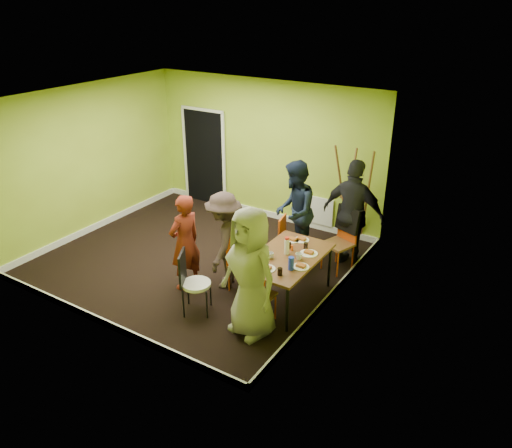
# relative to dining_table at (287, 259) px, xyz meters

# --- Properties ---
(ground) EXTENTS (5.00, 5.00, 0.00)m
(ground) POSITION_rel_dining_table_xyz_m (-1.92, 0.29, -0.70)
(ground) COLOR black
(ground) RESTS_ON ground
(room_walls) EXTENTS (5.04, 4.54, 2.82)m
(room_walls) POSITION_rel_dining_table_xyz_m (-1.94, 0.33, 0.29)
(room_walls) COLOR #95AD2C
(room_walls) RESTS_ON ground
(dining_table) EXTENTS (0.90, 1.50, 0.75)m
(dining_table) POSITION_rel_dining_table_xyz_m (0.00, 0.00, 0.00)
(dining_table) COLOR black
(dining_table) RESTS_ON ground
(chair_left_far) EXTENTS (0.44, 0.44, 0.91)m
(chair_left_far) POSITION_rel_dining_table_xyz_m (-0.47, 0.88, -0.18)
(chair_left_far) COLOR #E75515
(chair_left_far) RESTS_ON ground
(chair_left_near) EXTENTS (0.45, 0.44, 0.92)m
(chair_left_near) POSITION_rel_dining_table_xyz_m (-0.76, -0.12, -0.18)
(chair_left_near) COLOR #E75515
(chair_left_near) RESTS_ON ground
(chair_back_end) EXTENTS (0.58, 0.63, 1.08)m
(chair_back_end) POSITION_rel_dining_table_xyz_m (0.34, 1.42, 0.07)
(chair_back_end) COLOR #E75515
(chair_back_end) RESTS_ON ground
(chair_front_end) EXTENTS (0.39, 0.39, 0.92)m
(chair_front_end) POSITION_rel_dining_table_xyz_m (-0.04, -0.77, -0.18)
(chair_front_end) COLOR #E75515
(chair_front_end) RESTS_ON ground
(chair_bentwood) EXTENTS (0.51, 0.50, 0.96)m
(chair_bentwood) POSITION_rel_dining_table_xyz_m (-1.01, -0.99, -0.16)
(chair_bentwood) COLOR black
(chair_bentwood) RESTS_ON ground
(easel) EXTENTS (0.75, 0.70, 1.86)m
(easel) POSITION_rel_dining_table_xyz_m (0.08, 2.28, 0.22)
(easel) COLOR brown
(easel) RESTS_ON ground
(plate_near_left) EXTENTS (0.22, 0.22, 0.01)m
(plate_near_left) POSITION_rel_dining_table_xyz_m (-0.17, 0.48, 0.06)
(plate_near_left) COLOR white
(plate_near_left) RESTS_ON dining_table
(plate_near_right) EXTENTS (0.23, 0.23, 0.01)m
(plate_near_right) POSITION_rel_dining_table_xyz_m (-0.23, -0.42, 0.06)
(plate_near_right) COLOR white
(plate_near_right) RESTS_ON dining_table
(plate_far_back) EXTENTS (0.24, 0.24, 0.01)m
(plate_far_back) POSITION_rel_dining_table_xyz_m (-0.06, 0.57, 0.06)
(plate_far_back) COLOR white
(plate_far_back) RESTS_ON dining_table
(plate_far_front) EXTENTS (0.26, 0.26, 0.01)m
(plate_far_front) POSITION_rel_dining_table_xyz_m (-0.06, -0.49, 0.06)
(plate_far_front) COLOR white
(plate_far_front) RESTS_ON dining_table
(plate_wall_back) EXTENTS (0.27, 0.27, 0.01)m
(plate_wall_back) POSITION_rel_dining_table_xyz_m (0.24, 0.23, 0.06)
(plate_wall_back) COLOR white
(plate_wall_back) RESTS_ON dining_table
(plate_wall_front) EXTENTS (0.24, 0.24, 0.01)m
(plate_wall_front) POSITION_rel_dining_table_xyz_m (0.32, -0.19, 0.06)
(plate_wall_front) COLOR white
(plate_wall_front) RESTS_ON dining_table
(thermos) EXTENTS (0.07, 0.07, 0.24)m
(thermos) POSITION_rel_dining_table_xyz_m (-0.04, 0.05, 0.18)
(thermos) COLOR white
(thermos) RESTS_ON dining_table
(blue_bottle) EXTENTS (0.08, 0.08, 0.19)m
(blue_bottle) POSITION_rel_dining_table_xyz_m (0.24, -0.32, 0.15)
(blue_bottle) COLOR #1B34D0
(blue_bottle) RESTS_ON dining_table
(orange_bottle) EXTENTS (0.03, 0.03, 0.09)m
(orange_bottle) POSITION_rel_dining_table_xyz_m (-0.02, 0.19, 0.10)
(orange_bottle) COLOR #E75515
(orange_bottle) RESTS_ON dining_table
(glass_mid) EXTENTS (0.06, 0.06, 0.09)m
(glass_mid) POSITION_rel_dining_table_xyz_m (-0.10, 0.24, 0.10)
(glass_mid) COLOR black
(glass_mid) RESTS_ON dining_table
(glass_back) EXTENTS (0.06, 0.06, 0.10)m
(glass_back) POSITION_rel_dining_table_xyz_m (0.13, 0.35, 0.10)
(glass_back) COLOR black
(glass_back) RESTS_ON dining_table
(glass_front) EXTENTS (0.07, 0.07, 0.10)m
(glass_front) POSITION_rel_dining_table_xyz_m (0.18, -0.53, 0.11)
(glass_front) COLOR black
(glass_front) RESTS_ON dining_table
(cup_a) EXTENTS (0.11, 0.11, 0.09)m
(cup_a) POSITION_rel_dining_table_xyz_m (-0.18, -0.19, 0.10)
(cup_a) COLOR white
(cup_a) RESTS_ON dining_table
(cup_b) EXTENTS (0.10, 0.10, 0.10)m
(cup_b) POSITION_rel_dining_table_xyz_m (0.19, 0.00, 0.10)
(cup_b) COLOR white
(cup_b) RESTS_ON dining_table
(person_standing) EXTENTS (0.47, 0.63, 1.56)m
(person_standing) POSITION_rel_dining_table_xyz_m (-1.51, -0.51, 0.08)
(person_standing) COLOR #621C10
(person_standing) RESTS_ON ground
(person_left_far) EXTENTS (0.94, 1.05, 1.77)m
(person_left_far) POSITION_rel_dining_table_xyz_m (-0.54, 1.23, 0.19)
(person_left_far) COLOR black
(person_left_far) RESTS_ON ground
(person_left_near) EXTENTS (0.91, 1.15, 1.57)m
(person_left_near) POSITION_rel_dining_table_xyz_m (-1.04, -0.13, 0.09)
(person_left_near) COLOR #2F231F
(person_left_near) RESTS_ON ground
(person_back_end) EXTENTS (1.12, 0.53, 1.86)m
(person_back_end) POSITION_rel_dining_table_xyz_m (0.39, 1.55, 0.24)
(person_back_end) COLOR black
(person_back_end) RESTS_ON ground
(person_front_end) EXTENTS (1.02, 0.79, 1.84)m
(person_front_end) POSITION_rel_dining_table_xyz_m (-0.03, -0.94, 0.22)
(person_front_end) COLOR gray
(person_front_end) RESTS_ON ground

